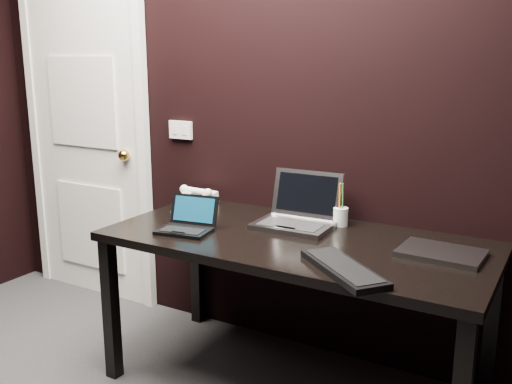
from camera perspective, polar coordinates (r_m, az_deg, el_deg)
The scene contains 11 objects.
wall_back at distance 2.92m, azimuth 2.33°, elevation 9.01°, with size 4.00×4.00×0.00m, color black.
door at distance 3.75m, azimuth -16.54°, elevation 5.50°, with size 0.99×0.10×2.14m.
wall_switch at distance 3.26m, azimuth -7.54°, elevation 6.18°, with size 0.15×0.02×0.10m.
desk at distance 2.57m, azimuth 3.96°, elevation -6.21°, with size 1.70×0.80×0.74m.
netbook at distance 2.64m, azimuth -6.90°, elevation -3.24°, with size 0.27×0.25×0.15m.
silver_laptop at distance 2.70m, azimuth 4.12°, elevation -2.45°, with size 0.36×0.33×0.24m.
ext_keyboard at distance 2.16m, azimuth 8.74°, elevation -7.56°, with size 0.43×0.39×0.03m.
closed_laptop at distance 2.42m, azimuth 18.03°, elevation -5.83°, with size 0.33×0.25×0.02m.
desk_phone at distance 3.12m, azimuth -5.93°, elevation -0.50°, with size 0.22×0.17×0.11m.
mobile_phone at distance 2.92m, azimuth -7.91°, elevation -1.58°, with size 0.06×0.06×0.09m.
pen_cup at distance 2.73m, azimuth 8.46°, elevation -2.37°, with size 0.07×0.07×0.21m.
Camera 1 is at (1.36, -0.78, 1.52)m, focal length 40.00 mm.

